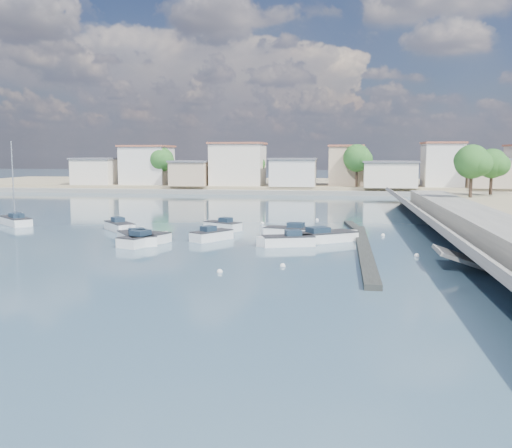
% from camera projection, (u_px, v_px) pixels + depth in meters
% --- Properties ---
extents(ground, '(400.00, 400.00, 0.00)m').
position_uv_depth(ground, '(301.00, 212.00, 74.40)').
color(ground, '#2C4659').
rests_on(ground, ground).
extents(seawall_walkway, '(5.00, 90.00, 1.80)m').
position_uv_depth(seawall_walkway, '(510.00, 237.00, 45.08)').
color(seawall_walkway, slate).
rests_on(seawall_walkway, ground).
extents(breakwater, '(2.00, 31.02, 0.35)m').
position_uv_depth(breakwater, '(362.00, 244.00, 46.55)').
color(breakwater, black).
rests_on(breakwater, ground).
extents(far_shore_land, '(160.00, 40.00, 1.40)m').
position_uv_depth(far_shore_land, '(317.00, 185.00, 125.37)').
color(far_shore_land, gray).
rests_on(far_shore_land, ground).
extents(far_shore_quay, '(160.00, 2.50, 0.80)m').
position_uv_depth(far_shore_quay, '(313.00, 193.00, 104.79)').
color(far_shore_quay, slate).
rests_on(far_shore_quay, ground).
extents(far_town, '(113.01, 12.80, 8.35)m').
position_uv_depth(far_town, '(371.00, 168.00, 108.48)').
color(far_town, beige).
rests_on(far_town, far_shore_land).
extents(shore_trees, '(74.56, 38.32, 7.92)m').
position_uv_depth(shore_trees, '(360.00, 161.00, 100.02)').
color(shore_trees, '#38281E').
rests_on(shore_trees, ground).
extents(motorboat_a, '(4.69, 5.42, 1.48)m').
position_uv_depth(motorboat_a, '(136.00, 238.00, 48.29)').
color(motorboat_a, white).
rests_on(motorboat_a, ground).
extents(motorboat_b, '(3.44, 4.09, 1.48)m').
position_uv_depth(motorboat_b, '(213.00, 236.00, 49.80)').
color(motorboat_b, white).
rests_on(motorboat_b, ground).
extents(motorboat_c, '(5.34, 2.74, 1.48)m').
position_uv_depth(motorboat_c, '(288.00, 232.00, 52.07)').
color(motorboat_c, white).
rests_on(motorboat_c, ground).
extents(motorboat_d, '(4.77, 2.96, 1.48)m').
position_uv_depth(motorboat_d, '(285.00, 241.00, 46.55)').
color(motorboat_d, white).
rests_on(motorboat_d, ground).
extents(motorboat_e, '(3.53, 5.37, 1.48)m').
position_uv_depth(motorboat_e, '(147.00, 240.00, 47.32)').
color(motorboat_e, white).
rests_on(motorboat_e, ground).
extents(motorboat_f, '(4.10, 3.14, 1.48)m').
position_uv_depth(motorboat_f, '(221.00, 226.00, 56.31)').
color(motorboat_f, white).
rests_on(motorboat_f, ground).
extents(motorboat_g, '(4.16, 4.46, 1.48)m').
position_uv_depth(motorboat_g, '(120.00, 227.00, 55.66)').
color(motorboat_g, white).
rests_on(motorboat_g, ground).
extents(motorboat_h, '(5.98, 5.14, 1.48)m').
position_uv_depth(motorboat_h, '(327.00, 237.00, 48.96)').
color(motorboat_h, white).
rests_on(motorboat_h, ground).
extents(sailboat, '(5.39, 5.05, 9.00)m').
position_uv_depth(sailboat, '(14.00, 221.00, 60.60)').
color(sailboat, white).
rests_on(sailboat, ground).
extents(mooring_buoys, '(14.23, 29.89, 0.37)m').
position_uv_depth(mooring_buoys, '(315.00, 241.00, 48.85)').
color(mooring_buoys, white).
rests_on(mooring_buoys, ground).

